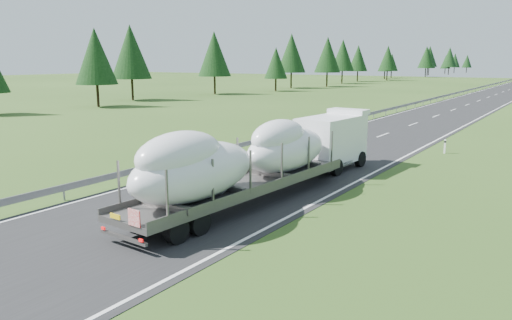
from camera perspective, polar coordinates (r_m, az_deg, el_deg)
The scene contains 4 objects.
road_surface at distance 106.81m, azimuth 25.84°, elevation 6.79°, with size 10.00×400.00×0.02m, color black.
guardrail at distance 107.56m, azimuth 23.05°, elevation 7.35°, with size 0.10×400.00×0.76m.
tree_line_left at distance 140.24m, azimuth 9.67°, elevation 11.50°, with size 14.48×308.90×12.57m.
boat_truck at distance 23.26m, azimuth 1.04°, elevation 0.68°, with size 3.41×18.49×3.77m.
Camera 1 is at (14.32, -5.66, 6.34)m, focal length 35.00 mm.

